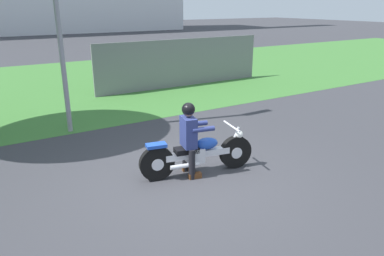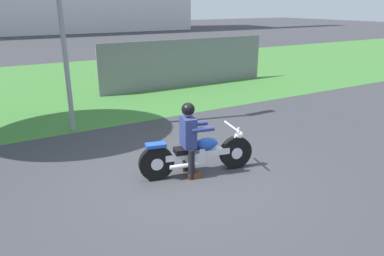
# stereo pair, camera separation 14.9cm
# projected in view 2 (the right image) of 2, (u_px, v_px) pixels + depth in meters

# --- Properties ---
(ground) EXTENTS (120.00, 120.00, 0.00)m
(ground) POSITION_uv_depth(u_px,v_px,m) (187.00, 182.00, 6.61)
(ground) COLOR #38383D
(grass_verge) EXTENTS (60.00, 12.00, 0.01)m
(grass_verge) POSITION_uv_depth(u_px,v_px,m) (67.00, 84.00, 14.53)
(grass_verge) COLOR #3D7533
(grass_verge) RESTS_ON ground
(motorcycle_lead) EXTENTS (2.20, 0.76, 0.88)m
(motorcycle_lead) POSITION_uv_depth(u_px,v_px,m) (198.00, 154.00, 6.81)
(motorcycle_lead) COLOR black
(motorcycle_lead) RESTS_ON ground
(rider_lead) EXTENTS (0.61, 0.53, 1.40)m
(rider_lead) POSITION_uv_depth(u_px,v_px,m) (189.00, 134.00, 6.63)
(rider_lead) COLOR black
(rider_lead) RESTS_ON ground
(fence_segment) EXTENTS (7.00, 0.06, 1.80)m
(fence_segment) POSITION_uv_depth(u_px,v_px,m) (187.00, 63.00, 14.02)
(fence_segment) COLOR slate
(fence_segment) RESTS_ON ground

